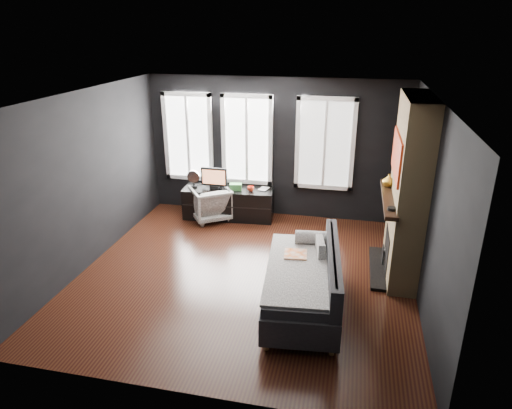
% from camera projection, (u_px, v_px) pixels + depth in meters
% --- Properties ---
extents(floor, '(5.00, 5.00, 0.00)m').
position_uv_depth(floor, '(246.00, 274.00, 7.02)').
color(floor, black).
rests_on(floor, ground).
extents(ceiling, '(5.00, 5.00, 0.00)m').
position_uv_depth(ceiling, '(244.00, 96.00, 6.03)').
color(ceiling, white).
rests_on(ceiling, ground).
extents(wall_back, '(5.00, 0.02, 2.70)m').
position_uv_depth(wall_back, '(275.00, 149.00, 8.80)').
color(wall_back, black).
rests_on(wall_back, ground).
extents(wall_left, '(0.02, 5.00, 2.70)m').
position_uv_depth(wall_left, '(87.00, 180.00, 7.02)').
color(wall_left, black).
rests_on(wall_left, ground).
extents(wall_right, '(0.02, 5.00, 2.70)m').
position_uv_depth(wall_right, '(428.00, 206.00, 6.03)').
color(wall_right, black).
rests_on(wall_right, ground).
extents(windows, '(4.00, 0.16, 1.76)m').
position_uv_depth(windows, '(252.00, 94.00, 8.47)').
color(windows, white).
rests_on(windows, wall_back).
extents(fireplace, '(0.70, 1.62, 2.70)m').
position_uv_depth(fireplace, '(408.00, 190.00, 6.61)').
color(fireplace, '#93724C').
rests_on(fireplace, floor).
extents(sofa, '(1.23, 2.16, 0.89)m').
position_uv_depth(sofa, '(302.00, 278.00, 6.06)').
color(sofa, black).
rests_on(sofa, floor).
extents(stripe_pillow, '(0.16, 0.39, 0.38)m').
position_uv_depth(stripe_pillow, '(320.00, 252.00, 6.33)').
color(stripe_pillow, gray).
rests_on(stripe_pillow, sofa).
extents(armchair, '(0.96, 0.94, 0.73)m').
position_uv_depth(armchair, '(211.00, 202.00, 8.89)').
color(armchair, silver).
rests_on(armchair, floor).
extents(media_console, '(1.79, 0.68, 0.60)m').
position_uv_depth(media_console, '(229.00, 203.00, 8.99)').
color(media_console, black).
rests_on(media_console, floor).
extents(monitor, '(0.53, 0.12, 0.47)m').
position_uv_depth(monitor, '(214.00, 177.00, 8.82)').
color(monitor, black).
rests_on(monitor, media_console).
extents(desk_fan, '(0.25, 0.25, 0.36)m').
position_uv_depth(desk_fan, '(194.00, 179.00, 8.90)').
color(desk_fan, gray).
rests_on(desk_fan, media_console).
extents(mug, '(0.14, 0.11, 0.13)m').
position_uv_depth(mug, '(251.00, 188.00, 8.73)').
color(mug, red).
rests_on(mug, media_console).
extents(book, '(0.16, 0.06, 0.22)m').
position_uv_depth(book, '(260.00, 183.00, 8.84)').
color(book, '#BEAC96').
rests_on(book, media_console).
extents(storage_box, '(0.26, 0.19, 0.13)m').
position_uv_depth(storage_box, '(236.00, 187.00, 8.80)').
color(storage_box, '#306A30').
rests_on(storage_box, media_console).
extents(mantel_vase, '(0.22, 0.23, 0.19)m').
position_uv_depth(mantel_vase, '(389.00, 180.00, 7.08)').
color(mantel_vase, orange).
rests_on(mantel_vase, fireplace).
extents(mantel_clock, '(0.15, 0.15, 0.04)m').
position_uv_depth(mantel_clock, '(392.00, 209.00, 6.20)').
color(mantel_clock, black).
rests_on(mantel_clock, fireplace).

